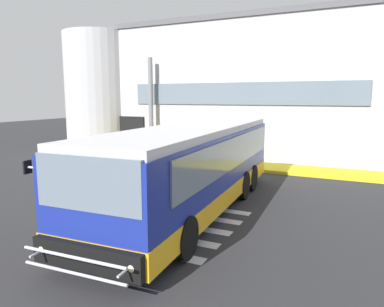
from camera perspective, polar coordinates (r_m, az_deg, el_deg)
ground_plane at (r=15.07m, az=-3.62°, el=-4.87°), size 80.00×90.00×0.02m
bay_paint_stripes at (r=10.62m, az=-5.17°, el=-10.83°), size 4.40×3.96×0.01m
terminal_building at (r=25.58m, az=7.75°, el=9.89°), size 20.78×13.80×8.08m
boarding_curb at (r=19.30m, az=3.29°, el=-1.53°), size 22.98×2.00×0.15m
entry_support_column at (r=21.44m, az=-6.62°, el=7.41°), size 0.28×0.28×5.75m
bus_main_foreground at (r=11.25m, az=-0.02°, el=-2.63°), size 3.10×10.80×2.70m
passenger_near_column at (r=20.91m, az=-5.04°, el=2.15°), size 0.52×0.50×1.68m
passenger_by_doorway at (r=19.86m, az=-3.52°, el=1.70°), size 0.57×0.32×1.68m
passenger_at_curb_edge at (r=19.72m, az=-0.85°, el=1.66°), size 0.48×0.41×1.68m
safety_bollard_yellow at (r=17.93m, az=3.49°, el=-1.13°), size 0.18×0.18×0.90m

